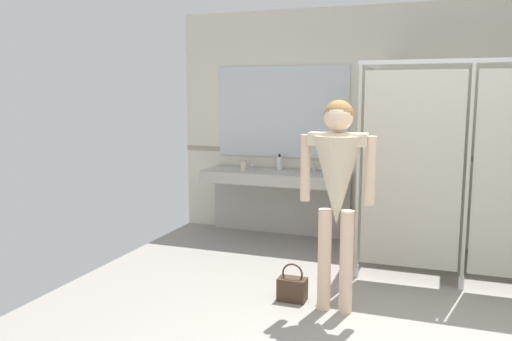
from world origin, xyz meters
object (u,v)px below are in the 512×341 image
Objects in this scene: person_standing at (337,179)px; paper_cup at (243,167)px; soap_dispenser at (279,163)px; handbag at (292,288)px.

person_standing reaches higher than paper_cup.
paper_cup is (-0.38, -0.26, -0.03)m from soap_dispenser.
person_standing is 2.41m from paper_cup.
person_standing is at bearing -61.43° from soap_dispenser.
person_standing reaches higher than soap_dispenser.
soap_dispenser is (-0.76, 2.02, 0.81)m from handbag.
soap_dispenser reaches higher than handbag.
person_standing is 2.41m from soap_dispenser.
soap_dispenser is (-1.15, 2.11, -0.19)m from person_standing.
paper_cup is at bearing 129.65° from person_standing.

